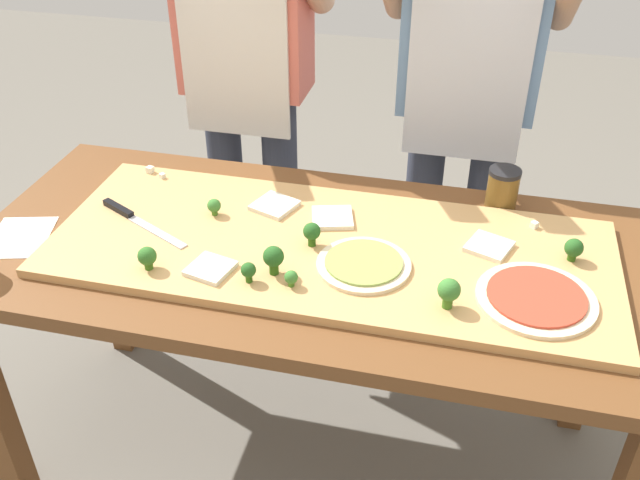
{
  "coord_description": "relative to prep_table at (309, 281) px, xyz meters",
  "views": [
    {
      "loc": [
        0.36,
        -1.38,
        1.77
      ],
      "look_at": [
        0.04,
        -0.05,
        0.85
      ],
      "focal_mm": 39.45,
      "sensor_mm": 36.0,
      "label": 1
    }
  ],
  "objects": [
    {
      "name": "sauce_jar",
      "position": [
        0.45,
        0.31,
        0.16
      ],
      "size": [
        0.08,
        0.08,
        0.11
      ],
      "color": "brown",
      "rests_on": "prep_table"
    },
    {
      "name": "broccoli_floret_front_right",
      "position": [
        -0.04,
        -0.15,
        0.17
      ],
      "size": [
        0.05,
        0.05,
        0.07
      ],
      "color": "#2C5915",
      "rests_on": "cutting_board"
    },
    {
      "name": "cheese_crumble_b",
      "position": [
        -0.53,
        0.23,
        0.14
      ],
      "size": [
        0.02,
        0.02,
        0.02
      ],
      "primitive_type": "cube",
      "rotation": [
        0.0,
        0.0,
        1.35
      ],
      "color": "silver",
      "rests_on": "cutting_board"
    },
    {
      "name": "broccoli_floret_center_left",
      "position": [
        -0.09,
        -0.19,
        0.16
      ],
      "size": [
        0.03,
        0.03,
        0.05
      ],
      "color": "#2C5915",
      "rests_on": "cutting_board"
    },
    {
      "name": "broccoli_floret_front_mid",
      "position": [
        0.01,
        -0.19,
        0.15
      ],
      "size": [
        0.03,
        0.03,
        0.04
      ],
      "color": "#3F7220",
      "rests_on": "cutting_board"
    },
    {
      "name": "broccoli_floret_center_right",
      "position": [
        -0.27,
        0.06,
        0.15
      ],
      "size": [
        0.04,
        0.04,
        0.05
      ],
      "color": "#3F7220",
      "rests_on": "cutting_board"
    },
    {
      "name": "pizza_whole_pesto_green",
      "position": [
        0.15,
        -0.08,
        0.13
      ],
      "size": [
        0.22,
        0.22,
        0.02
      ],
      "color": "beige",
      "rests_on": "cutting_board"
    },
    {
      "name": "pizza_slice_far_left",
      "position": [
        0.04,
        0.11,
        0.13
      ],
      "size": [
        0.13,
        0.13,
        0.01
      ],
      "primitive_type": "cube",
      "rotation": [
        0.0,
        0.0,
        0.27
      ],
      "color": "silver",
      "rests_on": "cutting_board"
    },
    {
      "name": "cheese_crumble_a",
      "position": [
        0.54,
        0.19,
        0.14
      ],
      "size": [
        0.02,
        0.02,
        0.02
      ],
      "primitive_type": "cube",
      "rotation": [
        0.0,
        0.0,
        0.91
      ],
      "color": "white",
      "rests_on": "cutting_board"
    },
    {
      "name": "recipe_note",
      "position": [
        -0.72,
        -0.13,
        0.11
      ],
      "size": [
        0.19,
        0.22,
        0.0
      ],
      "primitive_type": "cube",
      "rotation": [
        0.0,
        0.0,
        0.27
      ],
      "color": "white",
      "rests_on": "prep_table"
    },
    {
      "name": "broccoli_floret_back_left",
      "position": [
        -0.33,
        -0.2,
        0.16
      ],
      "size": [
        0.04,
        0.04,
        0.06
      ],
      "color": "#366618",
      "rests_on": "cutting_board"
    },
    {
      "name": "pizza_slice_near_left",
      "position": [
        0.43,
        0.07,
        0.13
      ],
      "size": [
        0.12,
        0.12,
        0.01
      ],
      "primitive_type": "cube",
      "rotation": [
        0.0,
        0.0,
        -0.36
      ],
      "color": "silver",
      "rests_on": "cutting_board"
    },
    {
      "name": "cheese_crumble_c",
      "position": [
        -0.48,
        0.21,
        0.13
      ],
      "size": [
        0.02,
        0.02,
        0.01
      ],
      "primitive_type": "cube",
      "rotation": [
        0.0,
        0.0,
        1.03
      ],
      "color": "silver",
      "rests_on": "cutting_board"
    },
    {
      "name": "broccoli_floret_back_mid",
      "position": [
        0.01,
        -0.02,
        0.17
      ],
      "size": [
        0.04,
        0.04,
        0.06
      ],
      "color": "#2C5915",
      "rests_on": "cutting_board"
    },
    {
      "name": "cook_left",
      "position": [
        -0.37,
        0.66,
        0.32
      ],
      "size": [
        0.54,
        0.39,
        1.67
      ],
      "color": "#333847",
      "rests_on": "ground"
    },
    {
      "name": "ground_plane",
      "position": [
        0.0,
        0.0,
        -0.68
      ],
      "size": [
        8.0,
        8.0,
        0.0
      ],
      "primitive_type": "plane",
      "color": "#6B665B"
    },
    {
      "name": "broccoli_floret_back_right",
      "position": [
        0.62,
        0.07,
        0.16
      ],
      "size": [
        0.04,
        0.04,
        0.06
      ],
      "color": "#2C5915",
      "rests_on": "cutting_board"
    },
    {
      "name": "pizza_whole_tomato_red",
      "position": [
        0.54,
        -0.11,
        0.13
      ],
      "size": [
        0.26,
        0.26,
        0.02
      ],
      "color": "beige",
      "rests_on": "cutting_board"
    },
    {
      "name": "broccoli_floret_front_left",
      "position": [
        0.35,
        -0.18,
        0.17
      ],
      "size": [
        0.05,
        0.05,
        0.07
      ],
      "color": "#3F7220",
      "rests_on": "cutting_board"
    },
    {
      "name": "prep_table",
      "position": [
        0.0,
        0.0,
        0.0
      ],
      "size": [
        1.69,
        0.78,
        0.78
      ],
      "color": "brown",
      "rests_on": "ground"
    },
    {
      "name": "chefs_knife",
      "position": [
        -0.47,
        -0.01,
        0.13
      ],
      "size": [
        0.29,
        0.16,
        0.02
      ],
      "color": "#B7BABF",
      "rests_on": "cutting_board"
    },
    {
      "name": "cook_right",
      "position": [
        0.32,
        0.66,
        0.32
      ],
      "size": [
        0.54,
        0.39,
        1.67
      ],
      "color": "#333847",
      "rests_on": "ground"
    },
    {
      "name": "pizza_slice_far_right",
      "position": [
        -0.13,
        0.13,
        0.13
      ],
      "size": [
        0.13,
        0.13,
        0.01
      ],
      "primitive_type": "cube",
      "rotation": [
        0.0,
        0.0,
        -0.35
      ],
      "color": "silver",
      "rests_on": "cutting_board"
    },
    {
      "name": "cutting_board",
      "position": [
        0.05,
        -0.01,
        0.12
      ],
      "size": [
        1.37,
        0.54,
        0.02
      ],
      "primitive_type": "cube",
      "color": "tan",
      "rests_on": "prep_table"
    },
    {
      "name": "pizza_slice_near_right",
      "position": [
        -0.19,
        -0.17,
        0.13
      ],
      "size": [
        0.11,
        0.11,
        0.01
      ],
      "primitive_type": "cube",
      "rotation": [
        0.0,
        0.0,
        -0.24
      ],
      "color": "silver",
      "rests_on": "cutting_board"
    }
  ]
}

